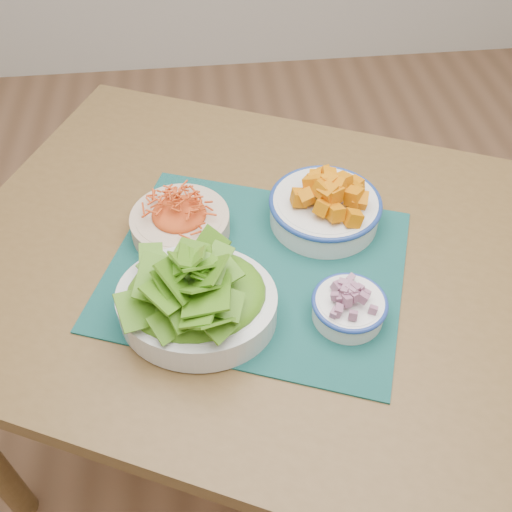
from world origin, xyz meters
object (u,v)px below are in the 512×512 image
at_px(lettuce_bowl, 196,292).
at_px(onion_bowl, 349,304).
at_px(placemat, 256,268).
at_px(table, 300,294).
at_px(squash_bowl, 325,202).
at_px(carrot_bowl, 180,219).

relative_size(lettuce_bowl, onion_bowl, 1.98).
distance_m(placemat, lettuce_bowl, 0.16).
bearing_deg(lettuce_bowl, table, 41.86).
bearing_deg(lettuce_bowl, squash_bowl, 53.41).
bearing_deg(onion_bowl, lettuce_bowl, 173.36).
bearing_deg(lettuce_bowl, placemat, 56.33).
bearing_deg(carrot_bowl, squash_bowl, 0.00).
bearing_deg(placemat, onion_bowl, -21.11).
relative_size(table, squash_bowl, 5.65).
relative_size(carrot_bowl, lettuce_bowl, 0.73).
relative_size(squash_bowl, onion_bowl, 1.76).
distance_m(lettuce_bowl, onion_bowl, 0.25).
bearing_deg(table, placemat, -152.46).
distance_m(table, carrot_bowl, 0.27).
bearing_deg(squash_bowl, onion_bowl, -91.17).
distance_m(table, onion_bowl, 0.19).
bearing_deg(carrot_bowl, onion_bowl, -40.61).
bearing_deg(squash_bowl, table, -119.05).
distance_m(squash_bowl, onion_bowl, 0.23).
distance_m(table, placemat, 0.13).
distance_m(table, squash_bowl, 0.18).
bearing_deg(table, onion_bowl, -43.47).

